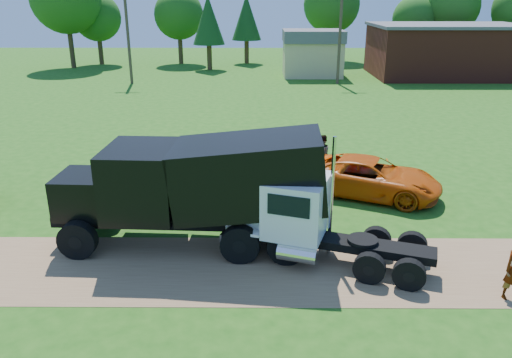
{
  "coord_description": "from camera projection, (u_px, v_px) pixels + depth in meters",
  "views": [
    {
      "loc": [
        -1.57,
        -13.72,
        8.08
      ],
      "look_at": [
        -1.69,
        3.81,
        1.6
      ],
      "focal_mm": 35.0,
      "sensor_mm": 36.0,
      "label": 1
    }
  ],
  "objects": [
    {
      "name": "black_dump_truck",
      "position": [
        200.0,
        184.0,
        16.52
      ],
      "size": [
        9.24,
        3.18,
        3.97
      ],
      "rotation": [
        0.0,
        0.0,
        -0.05
      ],
      "color": "black",
      "rests_on": "ground"
    },
    {
      "name": "utility_poles",
      "position": [
        340.0,
        33.0,
        46.82
      ],
      "size": [
        42.2,
        0.28,
        9.0
      ],
      "color": "#443126",
      "rests_on": "ground"
    },
    {
      "name": "orange_pickup",
      "position": [
        371.0,
        177.0,
        21.18
      ],
      "size": [
        6.45,
        4.8,
        1.63
      ],
      "primitive_type": "imported",
      "rotation": [
        0.0,
        0.0,
        1.16
      ],
      "color": "#CD5009",
      "rests_on": "ground"
    },
    {
      "name": "spectator_b",
      "position": [
        321.0,
        155.0,
        23.56
      ],
      "size": [
        1.2,
        1.15,
        1.95
      ],
      "primitive_type": "imported",
      "rotation": [
        0.0,
        0.0,
        3.77
      ],
      "color": "#999999",
      "rests_on": "ground"
    },
    {
      "name": "tree_row",
      "position": [
        284.0,
        8.0,
        59.69
      ],
      "size": [
        60.11,
        14.36,
        11.67
      ],
      "color": "#362516",
      "rests_on": "ground"
    },
    {
      "name": "ground",
      "position": [
        309.0,
        269.0,
        15.66
      ],
      "size": [
        140.0,
        140.0,
        0.0
      ],
      "primitive_type": "plane",
      "color": "#1C5111",
      "rests_on": "ground"
    },
    {
      "name": "white_semi_tractor",
      "position": [
        299.0,
        218.0,
        16.0
      ],
      "size": [
        6.76,
        4.04,
        4.01
      ],
      "rotation": [
        0.0,
        0.0,
        -0.33
      ],
      "color": "black",
      "rests_on": "ground"
    },
    {
      "name": "brick_building",
      "position": [
        446.0,
        50.0,
        52.14
      ],
      "size": [
        15.4,
        10.4,
        5.3
      ],
      "color": "maroon",
      "rests_on": "ground"
    },
    {
      "name": "dirt_track",
      "position": [
        309.0,
        269.0,
        15.66
      ],
      "size": [
        120.0,
        4.2,
        0.01
      ],
      "primitive_type": "cube",
      "color": "brown",
      "rests_on": "ground"
    },
    {
      "name": "tan_shed",
      "position": [
        313.0,
        52.0,
        52.31
      ],
      "size": [
        6.2,
        5.4,
        4.7
      ],
      "color": "tan",
      "rests_on": "ground"
    }
  ]
}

